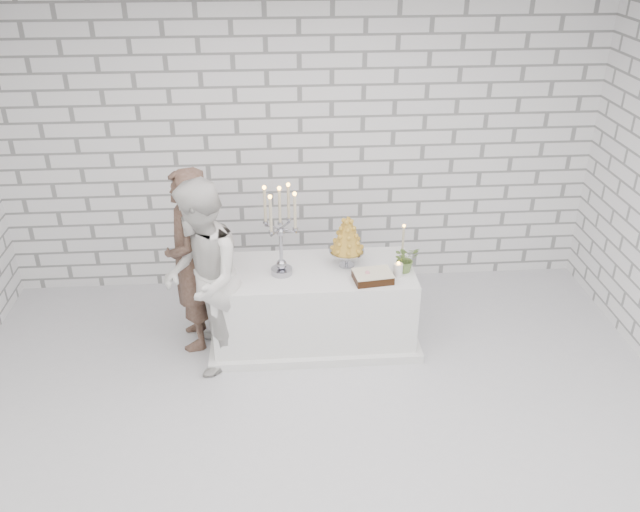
{
  "coord_description": "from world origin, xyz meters",
  "views": [
    {
      "loc": [
        -0.28,
        -3.87,
        3.68
      ],
      "look_at": [
        0.09,
        1.04,
        1.05
      ],
      "focal_mm": 37.46,
      "sensor_mm": 36.0,
      "label": 1
    }
  ],
  "objects_px": {
    "candelabra": "(280,231)",
    "croquembouche": "(347,241)",
    "cake_table": "(314,305)",
    "groom": "(189,260)",
    "bride": "(202,279)"
  },
  "relations": [
    {
      "from": "groom",
      "to": "croquembouche",
      "type": "height_order",
      "value": "groom"
    },
    {
      "from": "cake_table",
      "to": "croquembouche",
      "type": "height_order",
      "value": "croquembouche"
    },
    {
      "from": "cake_table",
      "to": "candelabra",
      "type": "height_order",
      "value": "candelabra"
    },
    {
      "from": "candelabra",
      "to": "croquembouche",
      "type": "relative_size",
      "value": 1.68
    },
    {
      "from": "cake_table",
      "to": "bride",
      "type": "xyz_separation_m",
      "value": [
        -0.96,
        -0.29,
        0.49
      ]
    },
    {
      "from": "groom",
      "to": "croquembouche",
      "type": "bearing_deg",
      "value": 81.65
    },
    {
      "from": "groom",
      "to": "cake_table",
      "type": "bearing_deg",
      "value": 78.51
    },
    {
      "from": "cake_table",
      "to": "candelabra",
      "type": "bearing_deg",
      "value": -170.84
    },
    {
      "from": "groom",
      "to": "candelabra",
      "type": "height_order",
      "value": "groom"
    },
    {
      "from": "cake_table",
      "to": "groom",
      "type": "height_order",
      "value": "groom"
    },
    {
      "from": "bride",
      "to": "groom",
      "type": "bearing_deg",
      "value": -163.39
    },
    {
      "from": "bride",
      "to": "croquembouche",
      "type": "relative_size",
      "value": 3.49
    },
    {
      "from": "candelabra",
      "to": "croquembouche",
      "type": "distance_m",
      "value": 0.62
    },
    {
      "from": "candelabra",
      "to": "bride",
      "type": "bearing_deg",
      "value": -159.86
    },
    {
      "from": "cake_table",
      "to": "croquembouche",
      "type": "xyz_separation_m",
      "value": [
        0.31,
        0.06,
        0.62
      ]
    }
  ]
}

